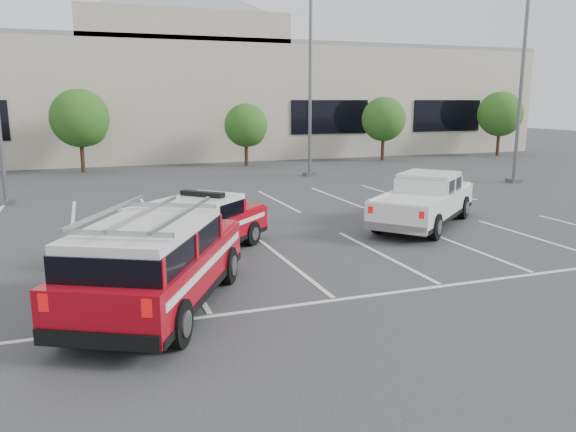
{
  "coord_description": "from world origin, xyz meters",
  "views": [
    {
      "loc": [
        -4.81,
        -13.18,
        4.18
      ],
      "look_at": [
        0.33,
        1.08,
        1.05
      ],
      "focal_mm": 35.0,
      "sensor_mm": 36.0,
      "label": 1
    }
  ],
  "objects_px": {
    "convention_building": "(150,93)",
    "tree_mid_left": "(81,120)",
    "white_pickup": "(424,205)",
    "light_pole_mid": "(310,81)",
    "tree_far_right": "(501,116)",
    "light_pole_right": "(522,80)",
    "tree_right": "(384,121)",
    "fire_chief_suv": "(195,231)",
    "ladder_suv": "(157,269)",
    "tree_mid_right": "(247,127)"
  },
  "relations": [
    {
      "from": "tree_mid_right",
      "to": "tree_right",
      "type": "height_order",
      "value": "tree_right"
    },
    {
      "from": "tree_mid_right",
      "to": "fire_chief_suv",
      "type": "xyz_separation_m",
      "value": [
        -7.25,
        -20.39,
        -1.8
      ]
    },
    {
      "from": "tree_mid_left",
      "to": "light_pole_mid",
      "type": "xyz_separation_m",
      "value": [
        11.91,
        -6.05,
        2.14
      ]
    },
    {
      "from": "tree_mid_left",
      "to": "tree_mid_right",
      "type": "height_order",
      "value": "tree_mid_left"
    },
    {
      "from": "tree_right",
      "to": "white_pickup",
      "type": "bearing_deg",
      "value": -115.62
    },
    {
      "from": "tree_mid_left",
      "to": "ladder_suv",
      "type": "relative_size",
      "value": 0.83
    },
    {
      "from": "white_pickup",
      "to": "tree_mid_right",
      "type": "bearing_deg",
      "value": 142.24
    },
    {
      "from": "tree_mid_left",
      "to": "white_pickup",
      "type": "xyz_separation_m",
      "value": [
        10.79,
        -19.19,
        -2.34
      ]
    },
    {
      "from": "tree_mid_left",
      "to": "white_pickup",
      "type": "relative_size",
      "value": 0.86
    },
    {
      "from": "light_pole_mid",
      "to": "ladder_suv",
      "type": "distance_m",
      "value": 21.45
    },
    {
      "from": "light_pole_mid",
      "to": "ladder_suv",
      "type": "bearing_deg",
      "value": -120.4
    },
    {
      "from": "light_pole_mid",
      "to": "ladder_suv",
      "type": "height_order",
      "value": "light_pole_mid"
    },
    {
      "from": "white_pickup",
      "to": "tree_far_right",
      "type": "bearing_deg",
      "value": 94.85
    },
    {
      "from": "tree_far_right",
      "to": "ladder_suv",
      "type": "xyz_separation_m",
      "value": [
        -28.72,
        -24.16,
        -2.18
      ]
    },
    {
      "from": "light_pole_mid",
      "to": "fire_chief_suv",
      "type": "distance_m",
      "value": 17.6
    },
    {
      "from": "light_pole_mid",
      "to": "ladder_suv",
      "type": "relative_size",
      "value": 1.76
    },
    {
      "from": "convention_building",
      "to": "tree_right",
      "type": "relative_size",
      "value": 13.58
    },
    {
      "from": "light_pole_mid",
      "to": "light_pole_right",
      "type": "bearing_deg",
      "value": -33.69
    },
    {
      "from": "tree_mid_left",
      "to": "white_pickup",
      "type": "bearing_deg",
      "value": -60.64
    },
    {
      "from": "tree_far_right",
      "to": "light_pole_right",
      "type": "bearing_deg",
      "value": -127.04
    },
    {
      "from": "white_pickup",
      "to": "fire_chief_suv",
      "type": "bearing_deg",
      "value": -121.64
    },
    {
      "from": "ladder_suv",
      "to": "tree_mid_right",
      "type": "bearing_deg",
      "value": 98.02
    },
    {
      "from": "fire_chief_suv",
      "to": "ladder_suv",
      "type": "distance_m",
      "value": 4.05
    },
    {
      "from": "white_pickup",
      "to": "tree_right",
      "type": "bearing_deg",
      "value": 114.24
    },
    {
      "from": "tree_far_right",
      "to": "light_pole_right",
      "type": "distance_m",
      "value": 15.24
    },
    {
      "from": "convention_building",
      "to": "white_pickup",
      "type": "xyz_separation_m",
      "value": [
        5.7,
        -29.01,
        -4.02
      ]
    },
    {
      "from": "tree_far_right",
      "to": "tree_mid_right",
      "type": "bearing_deg",
      "value": -180.0
    },
    {
      "from": "tree_right",
      "to": "light_pole_right",
      "type": "height_order",
      "value": "light_pole_right"
    },
    {
      "from": "fire_chief_suv",
      "to": "light_pole_mid",
      "type": "bearing_deg",
      "value": 102.62
    },
    {
      "from": "light_pole_mid",
      "to": "tree_right",
      "type": "bearing_deg",
      "value": 36.77
    },
    {
      "from": "convention_building",
      "to": "tree_far_right",
      "type": "height_order",
      "value": "convention_building"
    },
    {
      "from": "tree_right",
      "to": "light_pole_right",
      "type": "xyz_separation_m",
      "value": [
        0.91,
        -12.05,
        2.41
      ]
    },
    {
      "from": "tree_far_right",
      "to": "ladder_suv",
      "type": "distance_m",
      "value": 37.6
    },
    {
      "from": "convention_building",
      "to": "ladder_suv",
      "type": "xyz_separation_m",
      "value": [
        -3.81,
        -33.98,
        -3.86
      ]
    },
    {
      "from": "tree_right",
      "to": "light_pole_mid",
      "type": "xyz_separation_m",
      "value": [
        -8.09,
        -6.05,
        2.41
      ]
    },
    {
      "from": "convention_building",
      "to": "tree_mid_left",
      "type": "relative_size",
      "value": 12.38
    },
    {
      "from": "tree_mid_right",
      "to": "white_pickup",
      "type": "height_order",
      "value": "tree_mid_right"
    },
    {
      "from": "tree_mid_left",
      "to": "light_pole_mid",
      "type": "bearing_deg",
      "value": -26.92
    },
    {
      "from": "convention_building",
      "to": "tree_mid_right",
      "type": "bearing_deg",
      "value": -63.43
    },
    {
      "from": "tree_mid_right",
      "to": "light_pole_mid",
      "type": "distance_m",
      "value": 6.88
    },
    {
      "from": "convention_building",
      "to": "tree_mid_right",
      "type": "height_order",
      "value": "convention_building"
    },
    {
      "from": "tree_mid_right",
      "to": "light_pole_right",
      "type": "bearing_deg",
      "value": -47.83
    },
    {
      "from": "tree_mid_left",
      "to": "tree_mid_right",
      "type": "relative_size",
      "value": 1.21
    },
    {
      "from": "tree_right",
      "to": "tree_far_right",
      "type": "height_order",
      "value": "tree_far_right"
    },
    {
      "from": "tree_mid_left",
      "to": "light_pole_mid",
      "type": "height_order",
      "value": "light_pole_mid"
    },
    {
      "from": "tree_mid_left",
      "to": "tree_right",
      "type": "height_order",
      "value": "tree_mid_left"
    },
    {
      "from": "tree_right",
      "to": "ladder_suv",
      "type": "xyz_separation_m",
      "value": [
        -18.72,
        -24.16,
        -1.92
      ]
    },
    {
      "from": "convention_building",
      "to": "light_pole_mid",
      "type": "distance_m",
      "value": 17.27
    },
    {
      "from": "tree_right",
      "to": "fire_chief_suv",
      "type": "distance_m",
      "value": 26.79
    },
    {
      "from": "ladder_suv",
      "to": "white_pickup",
      "type": "bearing_deg",
      "value": 55.45
    }
  ]
}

